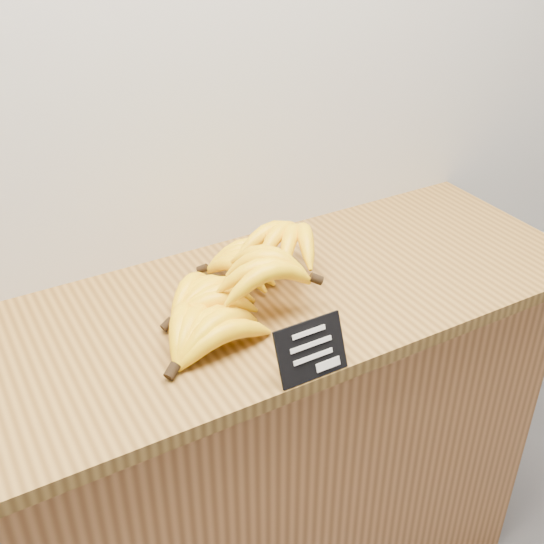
% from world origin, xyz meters
% --- Properties ---
extents(counter, '(1.27, 0.50, 0.90)m').
position_xyz_m(counter, '(0.04, 2.75, 0.45)').
color(counter, '#A76935').
rests_on(counter, ground).
extents(counter_top, '(1.45, 0.54, 0.03)m').
position_xyz_m(counter_top, '(0.04, 2.75, 0.92)').
color(counter_top, olive).
rests_on(counter_top, counter).
extents(chalkboard_sign, '(0.13, 0.04, 0.10)m').
position_xyz_m(chalkboard_sign, '(0.01, 2.50, 0.98)').
color(chalkboard_sign, black).
rests_on(chalkboard_sign, counter_top).
extents(banana_pile, '(0.47, 0.39, 0.13)m').
position_xyz_m(banana_pile, '(-0.01, 2.75, 0.98)').
color(banana_pile, yellow).
rests_on(banana_pile, counter_top).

